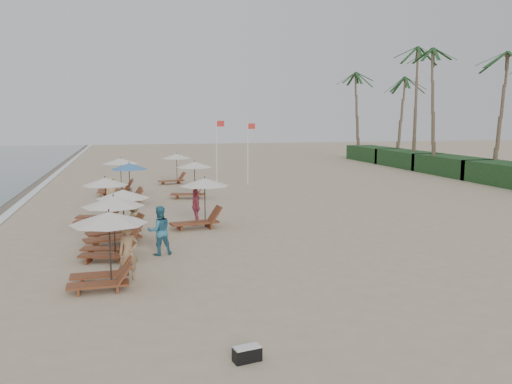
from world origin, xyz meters
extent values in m
plane|color=tan|center=(0.00, 0.00, 0.00)|extent=(160.00, 160.00, 0.00)
cube|color=white|center=(-11.20, 10.00, 0.01)|extent=(0.50, 140.00, 0.02)
cube|color=#193D1C|center=(22.00, 22.00, 0.80)|extent=(3.20, 8.00, 1.60)
cube|color=#193D1C|center=(22.00, 29.50, 0.80)|extent=(3.20, 8.00, 1.60)
cube|color=#193D1C|center=(22.00, 37.00, 0.80)|extent=(3.20, 8.00, 1.60)
cylinder|color=brown|center=(22.90, 18.00, 4.90)|extent=(0.36, 0.36, 9.80)
cylinder|color=brown|center=(21.10, 23.20, 5.30)|extent=(0.36, 0.36, 10.60)
cylinder|color=brown|center=(22.00, 28.40, 5.70)|extent=(0.36, 0.36, 11.40)
cylinder|color=brown|center=(22.90, 33.60, 4.50)|extent=(0.36, 0.36, 9.00)
cylinder|color=brown|center=(21.10, 38.80, 4.90)|extent=(0.36, 0.36, 9.80)
cylinder|color=black|center=(-5.70, -2.41, 1.08)|extent=(0.05, 0.05, 2.17)
cone|color=silver|center=(-5.70, -2.41, 2.07)|extent=(2.27, 2.27, 0.35)
cylinder|color=black|center=(-5.65, 0.88, 1.07)|extent=(0.05, 0.05, 2.14)
cone|color=silver|center=(-5.65, 0.88, 2.04)|extent=(2.19, 2.19, 0.35)
cylinder|color=black|center=(-5.33, 3.40, 1.02)|extent=(0.05, 0.05, 2.03)
cone|color=silver|center=(-5.33, 3.40, 1.93)|extent=(2.11, 2.11, 0.35)
cylinder|color=black|center=(-6.15, 7.12, 1.06)|extent=(0.05, 0.05, 2.11)
cone|color=silver|center=(-6.15, 7.12, 2.01)|extent=(2.09, 2.09, 0.35)
cylinder|color=black|center=(-5.03, 12.77, 1.14)|extent=(0.05, 0.05, 2.28)
cone|color=#3C73B3|center=(-5.03, 12.77, 2.18)|extent=(2.13, 2.13, 0.35)
cylinder|color=black|center=(-5.53, 16.69, 1.14)|extent=(0.05, 0.05, 2.28)
cone|color=silver|center=(-5.53, 16.69, 2.18)|extent=(2.31, 2.31, 0.35)
cylinder|color=black|center=(-1.75, 5.53, 1.07)|extent=(0.05, 0.05, 2.15)
cone|color=silver|center=(-1.75, 5.53, 2.05)|extent=(2.24, 2.24, 0.35)
cylinder|color=black|center=(-1.09, 14.48, 1.07)|extent=(0.05, 0.05, 2.15)
cone|color=silver|center=(-1.09, 14.48, 2.05)|extent=(2.24, 2.24, 0.35)
cylinder|color=black|center=(-1.51, 21.78, 1.07)|extent=(0.05, 0.05, 2.15)
cone|color=silver|center=(-1.51, 21.78, 2.05)|extent=(2.24, 2.24, 0.35)
imported|color=#A28058|center=(-5.18, -1.88, 0.86)|extent=(0.72, 0.58, 1.72)
imported|color=teal|center=(-4.07, 0.94, 0.90)|extent=(0.99, 0.84, 1.79)
imported|color=olive|center=(-4.92, 3.87, 0.74)|extent=(0.72, 1.05, 1.48)
imported|color=#C74F68|center=(-2.11, 6.05, 0.85)|extent=(0.49, 1.02, 1.69)
imported|color=tan|center=(-6.06, 11.71, 0.85)|extent=(0.91, 1.00, 1.71)
cube|color=black|center=(-2.87, -8.12, 0.14)|extent=(0.62, 0.39, 0.29)
cube|color=silver|center=(-2.87, -8.12, 0.30)|extent=(0.59, 0.37, 0.04)
cylinder|color=silver|center=(0.94, 18.30, 2.45)|extent=(0.08, 0.08, 4.90)
cube|color=red|center=(1.22, 18.30, 4.50)|extent=(0.55, 0.02, 0.40)
cylinder|color=silver|center=(3.48, 19.76, 2.34)|extent=(0.08, 0.08, 4.69)
cube|color=red|center=(3.76, 19.76, 4.29)|extent=(0.55, 0.02, 0.40)
camera|label=1|loc=(-5.14, -18.23, 4.99)|focal=37.38mm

